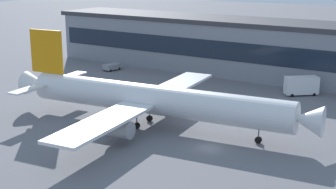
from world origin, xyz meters
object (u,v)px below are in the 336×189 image
object	(u,v)px
airliner	(151,99)
catering_truck	(301,85)
pushback_tractor	(112,67)
traffic_cone_0	(79,128)

from	to	relation	value
airliner	catering_truck	bearing A→B (deg)	67.15
pushback_tractor	traffic_cone_0	size ratio (longest dim) A/B	8.31
catering_truck	airliner	bearing A→B (deg)	-112.85
pushback_tractor	catering_truck	distance (m)	51.59
catering_truck	traffic_cone_0	world-z (taller)	catering_truck
airliner	catering_truck	size ratio (longest dim) A/B	8.07
traffic_cone_0	catering_truck	bearing A→B (deg)	61.39
airliner	traffic_cone_0	xyz separation A→B (m)	(-9.13, -8.67, -4.61)
traffic_cone_0	airliner	bearing A→B (deg)	43.53
catering_truck	pushback_tractor	bearing A→B (deg)	-177.16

